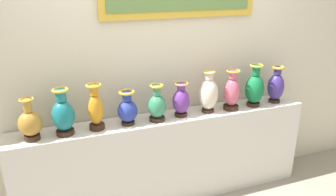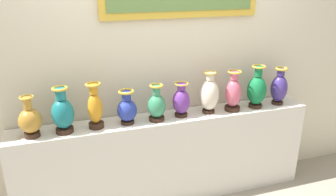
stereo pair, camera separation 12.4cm
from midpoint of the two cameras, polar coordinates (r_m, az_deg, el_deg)
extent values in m
plane|color=gray|center=(3.44, -1.08, -16.73)|extent=(11.53, 11.53, 0.00)
cube|color=silver|center=(3.20, -1.13, -10.49)|extent=(2.79, 0.32, 0.87)
cube|color=beige|center=(3.02, -2.63, 7.51)|extent=(5.53, 0.10, 2.81)
cylinder|color=#382319|center=(2.82, -23.73, -6.28)|extent=(0.12, 0.12, 0.04)
ellipsoid|color=#B27F2D|center=(2.77, -24.08, -4.07)|extent=(0.18, 0.18, 0.20)
cylinder|color=#B27F2D|center=(2.72, -24.53, -1.22)|extent=(0.06, 0.06, 0.10)
torus|color=gold|center=(2.70, -24.68, -0.23)|extent=(0.11, 0.11, 0.01)
cylinder|color=#382319|center=(2.82, -18.67, -5.64)|extent=(0.14, 0.14, 0.04)
ellipsoid|color=#19727A|center=(2.76, -19.01, -2.92)|extent=(0.18, 0.18, 0.25)
cylinder|color=#19727A|center=(2.70, -19.43, 0.42)|extent=(0.08, 0.08, 0.09)
torus|color=gold|center=(2.68, -19.54, 1.32)|extent=(0.13, 0.13, 0.02)
cylinder|color=#382319|center=(2.84, -13.49, -4.84)|extent=(0.13, 0.13, 0.04)
ellipsoid|color=orange|center=(2.78, -13.75, -2.00)|extent=(0.12, 0.12, 0.26)
cylinder|color=orange|center=(2.72, -14.05, 1.33)|extent=(0.07, 0.07, 0.08)
torus|color=gold|center=(2.70, -14.12, 2.15)|extent=(0.13, 0.13, 0.02)
cylinder|color=#382319|center=(2.88, -8.19, -4.27)|extent=(0.11, 0.11, 0.03)
ellipsoid|color=#263899|center=(2.83, -8.30, -2.27)|extent=(0.17, 0.17, 0.19)
cylinder|color=#263899|center=(2.78, -8.44, 0.27)|extent=(0.08, 0.08, 0.08)
torus|color=gold|center=(2.77, -8.48, 1.02)|extent=(0.14, 0.14, 0.02)
cylinder|color=#382319|center=(2.92, -3.13, -3.62)|extent=(0.14, 0.14, 0.03)
ellipsoid|color=#388C60|center=(2.88, -3.18, -1.42)|extent=(0.16, 0.16, 0.21)
cylinder|color=#388C60|center=(2.82, -3.23, 1.34)|extent=(0.07, 0.07, 0.08)
torus|color=gold|center=(2.81, -3.25, 2.13)|extent=(0.12, 0.12, 0.02)
cylinder|color=#382319|center=(3.01, 1.08, -2.86)|extent=(0.12, 0.12, 0.03)
ellipsoid|color=#6B3393|center=(2.96, 1.10, -0.59)|extent=(0.16, 0.16, 0.23)
cylinder|color=#6B3393|center=(2.92, 1.12, 2.01)|extent=(0.07, 0.07, 0.06)
torus|color=gold|center=(2.91, 1.12, 2.55)|extent=(0.13, 0.13, 0.01)
cylinder|color=#382319|center=(3.12, 5.81, -2.14)|extent=(0.12, 0.12, 0.03)
ellipsoid|color=beige|center=(3.06, 5.91, 0.64)|extent=(0.18, 0.18, 0.29)
cylinder|color=beige|center=(3.00, 6.04, 3.86)|extent=(0.08, 0.08, 0.07)
torus|color=gold|center=(2.99, 6.06, 4.47)|extent=(0.11, 0.11, 0.02)
cylinder|color=#382319|center=(3.21, 9.80, -1.59)|extent=(0.15, 0.15, 0.04)
ellipsoid|color=#CC5972|center=(3.15, 9.97, 1.01)|extent=(0.16, 0.16, 0.27)
cylinder|color=#CC5972|center=(3.10, 10.16, 4.00)|extent=(0.08, 0.08, 0.07)
torus|color=gold|center=(3.09, 10.20, 4.65)|extent=(0.13, 0.13, 0.02)
cylinder|color=#382319|center=(3.34, 13.57, -1.03)|extent=(0.13, 0.13, 0.03)
ellipsoid|color=#14723D|center=(3.28, 13.79, 1.51)|extent=(0.18, 0.18, 0.28)
cylinder|color=#14723D|center=(3.23, 14.07, 4.68)|extent=(0.07, 0.07, 0.10)
torus|color=gold|center=(3.22, 14.15, 5.51)|extent=(0.13, 0.13, 0.02)
cylinder|color=#382319|center=(3.49, 17.04, -0.45)|extent=(0.11, 0.11, 0.03)
ellipsoid|color=#3F2D7F|center=(3.44, 17.30, 1.85)|extent=(0.16, 0.16, 0.27)
cylinder|color=#3F2D7F|center=(3.39, 17.60, 4.55)|extent=(0.07, 0.07, 0.07)
torus|color=gold|center=(3.39, 17.66, 5.11)|extent=(0.12, 0.12, 0.02)
camera|label=1|loc=(0.06, -91.21, -0.45)|focal=34.98mm
camera|label=2|loc=(0.06, 88.79, 0.45)|focal=34.98mm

